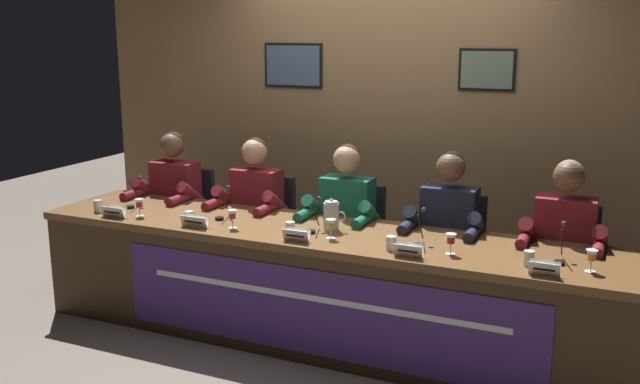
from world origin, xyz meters
TOP-DOWN VIEW (x-y plane):
  - ground_plane at (0.00, 0.00)m, footprint 12.00×12.00m
  - wall_back_panelled at (-0.00, 1.28)m, footprint 5.16×0.14m
  - conference_table at (0.01, -0.12)m, footprint 3.96×0.81m
  - chair_far_left at (-1.46, 0.59)m, footprint 0.44×0.45m
  - panelist_far_left at (-1.46, 0.39)m, footprint 0.51×0.48m
  - nameplate_far_left at (-1.42, -0.30)m, footprint 0.19×0.06m
  - juice_glass_far_left at (-1.28, -0.21)m, footprint 0.06×0.06m
  - water_cup_far_left at (-1.63, -0.23)m, footprint 0.06×0.06m
  - microphone_far_left at (-1.49, -0.01)m, footprint 0.06×0.17m
  - chair_left at (-0.73, 0.59)m, footprint 0.44×0.45m
  - panelist_left at (-0.73, 0.39)m, footprint 0.51×0.48m
  - nameplate_left at (-0.77, -0.29)m, footprint 0.19×0.06m
  - juice_glass_left at (-0.53, -0.21)m, footprint 0.06×0.06m
  - water_cup_left at (-0.86, -0.22)m, footprint 0.06×0.06m
  - microphone_left at (-0.72, -0.02)m, footprint 0.06×0.17m
  - chair_center at (0.00, 0.59)m, footprint 0.44×0.45m
  - panelist_center at (0.00, 0.39)m, footprint 0.51×0.48m
  - nameplate_center at (-0.02, -0.30)m, footprint 0.17×0.06m
  - juice_glass_center at (0.14, -0.16)m, footprint 0.06×0.06m
  - water_cup_center at (-0.12, -0.19)m, footprint 0.06×0.06m
  - microphone_center at (-0.02, -0.06)m, footprint 0.06×0.17m
  - chair_right at (0.73, 0.59)m, footprint 0.44×0.45m
  - panelist_right at (0.73, 0.39)m, footprint 0.51×0.48m
  - nameplate_right at (0.69, -0.31)m, footprint 0.17×0.06m
  - juice_glass_right at (0.90, -0.16)m, footprint 0.06×0.06m
  - water_cup_right at (0.56, -0.23)m, footprint 0.06×0.06m
  - microphone_right at (0.68, -0.07)m, footprint 0.06×0.17m
  - chair_far_right at (1.46, 0.59)m, footprint 0.44×0.45m
  - panelist_far_right at (1.46, 0.39)m, footprint 0.51×0.48m
  - nameplate_far_right at (1.44, -0.32)m, footprint 0.16×0.06m
  - juice_glass_far_right at (1.66, -0.15)m, footprint 0.06×0.06m
  - water_cup_far_right at (1.34, -0.18)m, footprint 0.06×0.06m
  - microphone_far_right at (1.49, -0.05)m, footprint 0.06×0.17m
  - water_pitcher_central at (0.07, 0.02)m, footprint 0.15×0.10m

SIDE VIEW (x-z plane):
  - ground_plane at x=0.00m, z-range 0.00..0.00m
  - chair_far_left at x=-1.46m, z-range -0.01..0.91m
  - chair_left at x=-0.73m, z-range -0.01..0.91m
  - chair_center at x=0.00m, z-range -0.01..0.91m
  - chair_right at x=0.73m, z-range -0.01..0.91m
  - chair_far_right at x=1.46m, z-range -0.01..0.91m
  - conference_table at x=0.01m, z-range 0.15..0.90m
  - panelist_far_left at x=-1.46m, z-range 0.10..1.35m
  - panelist_left at x=-0.73m, z-range 0.10..1.35m
  - panelist_center at x=0.00m, z-range 0.10..1.35m
  - panelist_right at x=0.73m, z-range 0.10..1.35m
  - panelist_far_right at x=1.46m, z-range 0.10..1.35m
  - water_cup_far_left at x=-1.63m, z-range 0.75..0.83m
  - water_cup_left at x=-0.86m, z-range 0.75..0.83m
  - water_cup_center at x=-0.12m, z-range 0.75..0.83m
  - water_cup_right at x=0.56m, z-range 0.75..0.83m
  - water_cup_far_right at x=1.34m, z-range 0.75..0.83m
  - nameplate_right at x=0.69m, z-range 0.75..0.83m
  - nameplate_far_left at x=-1.42m, z-range 0.75..0.83m
  - nameplate_center at x=-0.02m, z-range 0.75..0.83m
  - nameplate_far_right at x=1.44m, z-range 0.75..0.83m
  - nameplate_left at x=-0.77m, z-range 0.75..0.83m
  - microphone_far_left at x=-1.49m, z-range 0.72..0.93m
  - microphone_left at x=-0.72m, z-range 0.72..0.93m
  - microphone_center at x=-0.02m, z-range 0.72..0.93m
  - microphone_right at x=0.68m, z-range 0.72..0.93m
  - microphone_far_right at x=1.49m, z-range 0.72..0.93m
  - juice_glass_far_left at x=-1.28m, z-range 0.78..0.90m
  - juice_glass_left at x=-0.53m, z-range 0.78..0.90m
  - juice_glass_center at x=0.14m, z-range 0.78..0.90m
  - juice_glass_right at x=0.90m, z-range 0.78..0.90m
  - juice_glass_far_right at x=1.66m, z-range 0.78..0.90m
  - water_pitcher_central at x=0.07m, z-range 0.74..0.95m
  - wall_back_panelled at x=0.00m, z-range 0.00..2.60m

